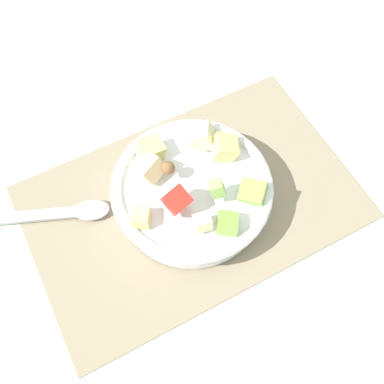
% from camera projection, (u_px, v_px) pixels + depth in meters
% --- Properties ---
extents(ground_plane, '(2.40, 2.40, 0.00)m').
position_uv_depth(ground_plane, '(192.00, 202.00, 0.73)').
color(ground_plane, silver).
extents(placemat, '(0.51, 0.32, 0.01)m').
position_uv_depth(placemat, '(192.00, 201.00, 0.72)').
color(placemat, gray).
rests_on(placemat, ground_plane).
extents(salad_bowl, '(0.24, 0.24, 0.10)m').
position_uv_depth(salad_bowl, '(192.00, 193.00, 0.69)').
color(salad_bowl, white).
rests_on(salad_bowl, placemat).
extents(serving_spoon, '(0.22, 0.11, 0.01)m').
position_uv_depth(serving_spoon, '(60.00, 213.00, 0.71)').
color(serving_spoon, '#B7B7BC').
rests_on(serving_spoon, placemat).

